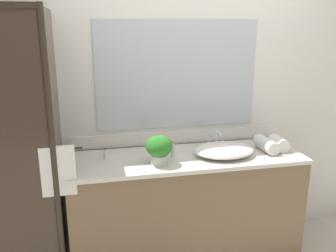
{
  "coord_description": "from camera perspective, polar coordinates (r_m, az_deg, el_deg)",
  "views": [
    {
      "loc": [
        -0.69,
        -2.49,
        1.87
      ],
      "look_at": [
        -0.15,
        0.0,
        1.15
      ],
      "focal_mm": 38.08,
      "sensor_mm": 36.0,
      "label": 1
    }
  ],
  "objects": [
    {
      "name": "amenity_bottle_body_wash",
      "position": [
        2.72,
        -9.98,
        -4.41
      ],
      "size": [
        0.03,
        0.03,
        0.09
      ],
      "color": "silver",
      "rests_on": "vanity_cabinet"
    },
    {
      "name": "sink_basin",
      "position": [
        2.79,
        8.94,
        -3.84
      ],
      "size": [
        0.47,
        0.36,
        0.09
      ],
      "primitive_type": "ellipsoid",
      "color": "white",
      "rests_on": "vanity_cabinet"
    },
    {
      "name": "amenity_bottle_conditioner",
      "position": [
        2.87,
        0.82,
        -3.23
      ],
      "size": [
        0.02,
        0.02,
        0.08
      ],
      "color": "white",
      "rests_on": "vanity_cabinet"
    },
    {
      "name": "rolled_towel_near_edge",
      "position": [
        3.01,
        17.25,
        -2.65
      ],
      "size": [
        0.12,
        0.2,
        0.11
      ],
      "primitive_type": "cylinder",
      "rotation": [
        1.57,
        0.0,
        -0.05
      ],
      "color": "white",
      "rests_on": "vanity_cabinet"
    },
    {
      "name": "faucet",
      "position": [
        2.93,
        7.77,
        -2.68
      ],
      "size": [
        0.17,
        0.13,
        0.15
      ],
      "color": "silver",
      "rests_on": "vanity_cabinet"
    },
    {
      "name": "potted_plant",
      "position": [
        2.56,
        -1.43,
        -3.55
      ],
      "size": [
        0.19,
        0.19,
        0.22
      ],
      "color": "beige",
      "rests_on": "vanity_cabinet"
    },
    {
      "name": "shower_enclosure",
      "position": [
        2.52,
        -24.96,
        -5.31
      ],
      "size": [
        1.2,
        0.59,
        2.0
      ],
      "color": "#2D2319",
      "rests_on": "ground_plane"
    },
    {
      "name": "vanity_cabinet",
      "position": [
        2.96,
        2.88,
        -12.95
      ],
      "size": [
        1.8,
        0.58,
        0.9
      ],
      "color": "brown",
      "rests_on": "ground_plane"
    },
    {
      "name": "amenity_bottle_shampoo",
      "position": [
        2.73,
        0.77,
        -4.09
      ],
      "size": [
        0.03,
        0.03,
        0.09
      ],
      "color": "silver",
      "rests_on": "vanity_cabinet"
    },
    {
      "name": "rolled_towel_middle",
      "position": [
        2.95,
        15.46,
        -2.9
      ],
      "size": [
        0.11,
        0.26,
        0.11
      ],
      "primitive_type": "cylinder",
      "rotation": [
        1.57,
        0.0,
        0.02
      ],
      "color": "white",
      "rests_on": "vanity_cabinet"
    },
    {
      "name": "wall_back_with_mirror",
      "position": [
        2.97,
        1.43,
        4.77
      ],
      "size": [
        4.4,
        0.06,
        2.6
      ],
      "color": "silver",
      "rests_on": "ground_plane"
    }
  ]
}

